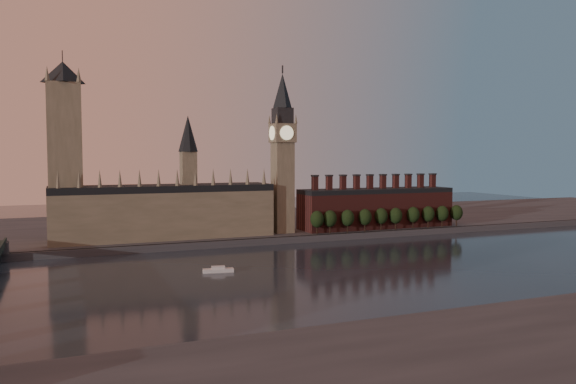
# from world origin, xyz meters

# --- Properties ---
(ground) EXTENTS (900.00, 900.00, 0.00)m
(ground) POSITION_xyz_m (0.00, 0.00, 0.00)
(ground) COLOR black
(ground) RESTS_ON ground
(north_bank) EXTENTS (900.00, 182.00, 4.00)m
(north_bank) POSITION_xyz_m (0.00, 178.04, 2.00)
(north_bank) COLOR #49494E
(north_bank) RESTS_ON ground
(palace_of_westminster) EXTENTS (130.00, 30.30, 74.00)m
(palace_of_westminster) POSITION_xyz_m (-64.41, 114.91, 21.63)
(palace_of_westminster) COLOR gray
(palace_of_westminster) RESTS_ON north_bank
(victoria_tower) EXTENTS (24.00, 24.00, 108.00)m
(victoria_tower) POSITION_xyz_m (-120.00, 115.00, 59.09)
(victoria_tower) COLOR gray
(victoria_tower) RESTS_ON north_bank
(big_ben) EXTENTS (15.00, 15.00, 107.00)m
(big_ben) POSITION_xyz_m (10.00, 110.00, 56.83)
(big_ben) COLOR gray
(big_ben) RESTS_ON north_bank
(chimney_block) EXTENTS (110.00, 25.00, 37.00)m
(chimney_block) POSITION_xyz_m (80.00, 110.00, 17.82)
(chimney_block) COLOR #592522
(chimney_block) RESTS_ON north_bank
(embankment_tree_0) EXTENTS (8.60, 8.60, 14.88)m
(embankment_tree_0) POSITION_xyz_m (27.36, 94.61, 13.47)
(embankment_tree_0) COLOR black
(embankment_tree_0) RESTS_ON north_bank
(embankment_tree_1) EXTENTS (8.60, 8.60, 14.88)m
(embankment_tree_1) POSITION_xyz_m (36.54, 94.54, 13.47)
(embankment_tree_1) COLOR black
(embankment_tree_1) RESTS_ON north_bank
(embankment_tree_2) EXTENTS (8.60, 8.60, 14.88)m
(embankment_tree_2) POSITION_xyz_m (48.68, 93.59, 13.47)
(embankment_tree_2) COLOR black
(embankment_tree_2) RESTS_ON north_bank
(embankment_tree_3) EXTENTS (8.60, 8.60, 14.88)m
(embankment_tree_3) POSITION_xyz_m (61.74, 93.77, 13.47)
(embankment_tree_3) COLOR black
(embankment_tree_3) RESTS_ON north_bank
(embankment_tree_4) EXTENTS (8.60, 8.60, 14.88)m
(embankment_tree_4) POSITION_xyz_m (74.98, 95.30, 13.47)
(embankment_tree_4) COLOR black
(embankment_tree_4) RESTS_ON north_bank
(embankment_tree_5) EXTENTS (8.60, 8.60, 14.88)m
(embankment_tree_5) POSITION_xyz_m (85.27, 93.59, 13.47)
(embankment_tree_5) COLOR black
(embankment_tree_5) RESTS_ON north_bank
(embankment_tree_6) EXTENTS (8.60, 8.60, 14.88)m
(embankment_tree_6) POSITION_xyz_m (99.95, 94.60, 13.47)
(embankment_tree_6) COLOR black
(embankment_tree_6) RESTS_ON north_bank
(embankment_tree_7) EXTENTS (8.60, 8.60, 14.88)m
(embankment_tree_7) POSITION_xyz_m (112.38, 94.67, 13.47)
(embankment_tree_7) COLOR black
(embankment_tree_7) RESTS_ON north_bank
(embankment_tree_8) EXTENTS (8.60, 8.60, 14.88)m
(embankment_tree_8) POSITION_xyz_m (123.69, 94.02, 13.47)
(embankment_tree_8) COLOR black
(embankment_tree_8) RESTS_ON north_bank
(embankment_tree_9) EXTENTS (8.60, 8.60, 14.88)m
(embankment_tree_9) POSITION_xyz_m (136.26, 94.34, 13.47)
(embankment_tree_9) COLOR black
(embankment_tree_9) RESTS_ON north_bank
(river_boat) EXTENTS (14.51, 6.42, 2.81)m
(river_boat) POSITION_xyz_m (-56.82, 22.83, 1.07)
(river_boat) COLOR silver
(river_boat) RESTS_ON ground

